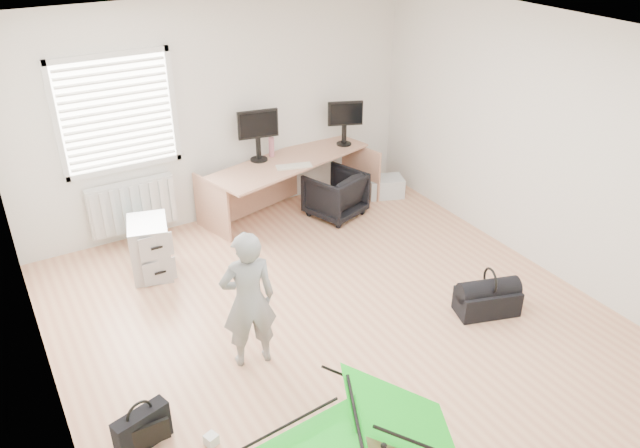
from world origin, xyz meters
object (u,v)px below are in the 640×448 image
monitor_right (344,129)px  kite (354,438)px  person (248,300)px  laptop_bag (142,429)px  filing_cabinet (150,248)px  storage_crate (385,187)px  monitor_left (258,142)px  duffel_bag (487,301)px  desk (291,187)px  office_chair (335,194)px  thermos (271,147)px

monitor_right → kite: size_ratio=0.27×
person → laptop_bag: (-1.11, -0.46, -0.49)m
filing_cabinet → storage_crate: size_ratio=1.34×
filing_cabinet → monitor_left: bearing=37.0°
filing_cabinet → laptop_bag: (-0.78, -2.31, -0.15)m
laptop_bag → duffel_bag: 3.41m
person → monitor_left: bearing=-106.6°
desk → duffel_bag: (0.66, -2.86, -0.24)m
monitor_right → duffel_bag: bearing=-71.6°
person → office_chair: bearing=-125.6°
duffel_bag → laptop_bag: bearing=-163.7°
desk → monitor_left: monitor_left is taller
kite → desk: bearing=93.0°
monitor_left → storage_crate: (1.67, -0.38, -0.84)m
thermos → person: size_ratio=0.19×
kite → storage_crate: bearing=76.0°
monitor_left → laptop_bag: 3.91m
filing_cabinet → monitor_left: (1.63, 0.67, 0.66)m
desk → thermos: 0.55m
thermos → storage_crate: bearing=-15.6°
filing_cabinet → laptop_bag: filing_cabinet is taller
desk → filing_cabinet: bearing=179.2°
desk → storage_crate: desk is taller
desk → storage_crate: size_ratio=4.63×
filing_cabinet → office_chair: bearing=18.2°
desk → storage_crate: bearing=-23.5°
monitor_right → thermos: 1.00m
desk → office_chair: desk is taller
person → duffel_bag: 2.42m
storage_crate → duffel_bag: duffel_bag is taller
desk → laptop_bag: bearing=-149.3°
person → duffel_bag: (2.30, -0.53, -0.52)m
thermos → office_chair: size_ratio=0.38×
desk → monitor_right: bearing=-8.7°
kite → duffel_bag: 2.32m
desk → filing_cabinet: size_ratio=3.47×
monitor_left → duffel_bag: size_ratio=0.82×
thermos → person: 2.96m
storage_crate → thermos: bearing=164.4°
thermos → person: person is taller
monitor_right → kite: 4.54m
monitor_right → person: bearing=-113.6°
duffel_bag → filing_cabinet: bearing=155.3°
office_chair → person: 2.91m
monitor_left → storage_crate: bearing=-2.9°
monitor_right → laptop_bag: bearing=-119.2°
office_chair → kite: office_chair is taller
thermos → office_chair: 0.99m
filing_cabinet → kite: bearing=-66.9°
kite → storage_crate: 4.52m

